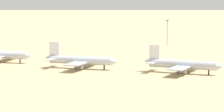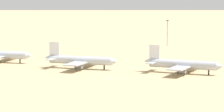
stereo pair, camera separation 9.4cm
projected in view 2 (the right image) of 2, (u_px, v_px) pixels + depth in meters
The scene contains 4 objects.
ground at pixel (110, 78), 233.13m from camera, with size 4000.00×4000.00×0.00m, color tan.
parked_jet_white_2 at pixel (80, 60), 260.97m from camera, with size 36.21×30.88×12.00m.
parked_jet_white_3 at pixel (182, 64), 246.43m from camera, with size 36.32×30.59×11.99m.
light_pole_mid at pixel (167, 31), 366.77m from camera, with size 1.80×0.50×16.63m.
Camera 2 is at (112.19, -201.33, 36.26)m, focal length 91.04 mm.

